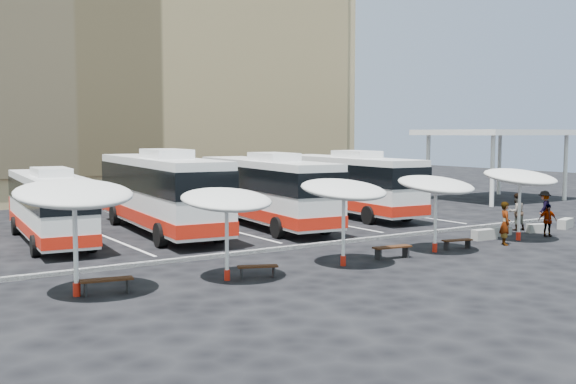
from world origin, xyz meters
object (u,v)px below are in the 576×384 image
passenger_1 (517,212)px  passenger_3 (544,208)px  wood_bench_0 (107,282)px  wood_bench_3 (457,242)px  sunshade_3 (436,185)px  passenger_2 (547,220)px  sunshade_2 (344,190)px  conc_bench_3 (565,223)px  passenger_0 (505,223)px  conc_bench_0 (484,234)px  bus_1 (160,190)px  bus_0 (49,204)px  conc_bench_1 (502,231)px  wood_bench_1 (258,268)px  bus_2 (265,188)px  wood_bench_2 (392,249)px  bus_3 (347,182)px  sunshade_0 (74,194)px  conc_bench_2 (538,228)px  sunshade_1 (227,200)px  sunshade_4 (520,177)px

passenger_1 → passenger_3: passenger_1 is taller
wood_bench_0 → wood_bench_3: (15.15, -0.24, -0.06)m
sunshade_3 → wood_bench_3: sunshade_3 is taller
passenger_2 → sunshade_2: bearing=-151.2°
wood_bench_3 → conc_bench_3: conc_bench_3 is taller
wood_bench_0 → passenger_1: passenger_1 is taller
conc_bench_3 → passenger_0: size_ratio=0.69×
conc_bench_0 → passenger_3: size_ratio=0.71×
bus_1 → conc_bench_0: (11.72, -10.44, -1.89)m
bus_0 → conc_bench_1: bus_0 is taller
bus_0 → wood_bench_1: bus_0 is taller
bus_2 → passenger_1: (9.89, -8.40, -1.06)m
wood_bench_2 → conc_bench_3: (13.34, 1.49, -0.13)m
bus_3 → wood_bench_3: (-3.45, -12.07, -1.69)m
passenger_3 → bus_0: bearing=-39.6°
sunshade_0 → passenger_2: 22.38m
sunshade_2 → passenger_3: 16.56m
wood_bench_2 → wood_bench_3: size_ratio=1.19×
conc_bench_1 → conc_bench_2: 2.33m
bus_3 → conc_bench_1: bearing=-79.0°
wood_bench_0 → conc_bench_0: 18.16m
conc_bench_1 → passenger_0: bearing=-138.2°
wood_bench_0 → passenger_1: bearing=5.3°
bus_1 → passenger_3: (18.56, -8.65, -1.21)m
wood_bench_1 → passenger_2: passenger_2 is taller
wood_bench_3 → conc_bench_0: bearing=20.1°
bus_3 → passenger_1: size_ratio=6.60×
passenger_3 → wood_bench_1: bearing=-11.0°
sunshade_2 → conc_bench_0: size_ratio=2.58×
bus_1 → bus_3: size_ratio=1.07×
passenger_0 → passenger_2: 3.74m
passenger_2 → sunshade_3: bearing=-151.9°
conc_bench_1 → wood_bench_0: bearing=-176.3°
bus_2 → sunshade_1: (-7.98, -10.70, 0.71)m
conc_bench_3 → passenger_1: bearing=162.2°
sunshade_0 → conc_bench_1: (20.71, 1.02, -2.91)m
sunshade_2 → wood_bench_1: (-3.75, -0.07, -2.52)m
bus_3 → wood_bench_2: bearing=-116.6°
bus_0 → conc_bench_1: size_ratio=9.97×
wood_bench_3 → passenger_0: 2.67m
bus_1 → sunshade_4: bus_1 is taller
wood_bench_3 → conc_bench_1: (4.72, 1.50, -0.11)m
sunshade_3 → passenger_1: size_ratio=1.75×
wood_bench_2 → conc_bench_0: (6.81, 1.23, -0.14)m
sunshade_2 → sunshade_4: 10.50m
sunshade_2 → wood_bench_1: bearing=-178.9°
bus_3 → wood_bench_1: bus_3 is taller
sunshade_3 → wood_bench_0: bearing=179.1°
passenger_0 → sunshade_3: bearing=119.6°
bus_1 → passenger_2: bearing=-32.2°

